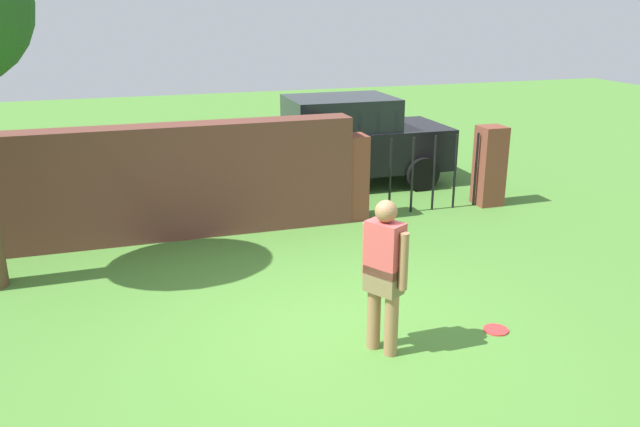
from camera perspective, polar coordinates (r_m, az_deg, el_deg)
ground_plane at (r=7.16m, az=1.49°, el=-10.33°), size 40.00×40.00×0.00m
brick_wall at (r=9.92m, az=-13.70°, el=2.68°), size 5.84×0.50×1.72m
person at (r=6.43m, az=5.70°, el=-5.01°), size 0.37×0.48×1.62m
fence_gate at (r=11.08m, az=9.12°, el=3.70°), size 3.01×0.44×1.40m
car at (r=12.57m, az=1.79°, el=6.39°), size 4.21×1.95×1.72m
frisbee_red at (r=7.42m, az=15.30°, el=-9.90°), size 0.27×0.27×0.02m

